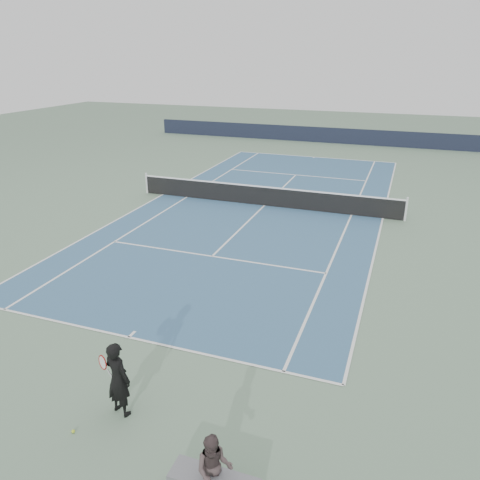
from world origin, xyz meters
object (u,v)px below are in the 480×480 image
(tennis_ball, at_px, (73,431))
(spectator_bench, at_px, (214,478))
(tennis_net, at_px, (265,196))
(tennis_player, at_px, (118,379))

(tennis_ball, xyz_separation_m, spectator_bench, (3.13, -0.40, 0.43))
(tennis_ball, relative_size, spectator_bench, 0.04)
(tennis_net, height_order, tennis_player, tennis_player)
(tennis_net, bearing_deg, tennis_player, -84.68)
(tennis_net, height_order, tennis_ball, tennis_net)
(tennis_net, relative_size, tennis_player, 7.80)
(tennis_player, height_order, tennis_ball, tennis_player)
(tennis_player, relative_size, tennis_ball, 24.58)
(tennis_net, xyz_separation_m, spectator_bench, (3.90, -15.45, -0.04))
(tennis_net, distance_m, tennis_ball, 15.08)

